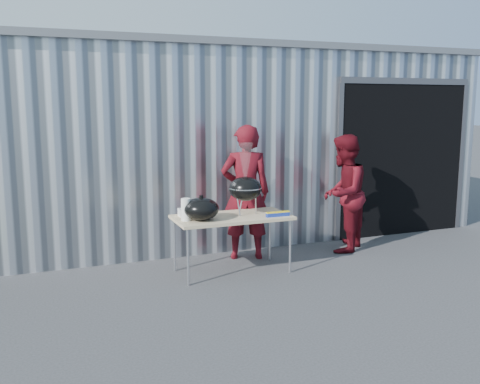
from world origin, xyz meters
name	(u,v)px	position (x,y,z in m)	size (l,w,h in m)	color
ground	(263,290)	(0.00, 0.00, 0.00)	(80.00, 80.00, 0.00)	#333336
building	(211,137)	(0.92, 4.59, 1.54)	(8.20, 6.20, 3.10)	silver
folding_table	(232,219)	(-0.10, 0.79, 0.71)	(1.50, 0.75, 0.75)	tan
kettle_grill	(245,182)	(0.11, 0.85, 1.17)	(0.44, 0.44, 0.94)	black
grill_lid	(201,209)	(-0.54, 0.69, 0.89)	(0.44, 0.44, 0.32)	black
paper_towels	(186,210)	(-0.73, 0.74, 0.89)	(0.12, 0.12, 0.28)	white
white_tub	(187,212)	(-0.65, 1.00, 0.80)	(0.20, 0.15, 0.10)	white
foil_box	(278,214)	(0.44, 0.54, 0.78)	(0.32, 0.05, 0.06)	navy
person_cook	(246,192)	(0.31, 1.33, 0.95)	(0.69, 0.46, 1.90)	#4F0A12
person_bystander	(343,193)	(1.81, 1.15, 0.87)	(0.85, 0.66, 1.75)	#4F0A12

